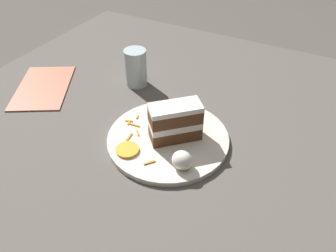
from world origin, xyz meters
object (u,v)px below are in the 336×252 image
at_px(cream_dollop, 182,160).
at_px(drinking_glass, 136,70).
at_px(orange_garnish, 128,150).
at_px(cake_slice, 175,122).
at_px(menu_card, 43,87).
at_px(plate, 168,138).

relative_size(cream_dollop, drinking_glass, 0.41).
bearing_deg(orange_garnish, cream_dollop, -174.21).
distance_m(cake_slice, drinking_glass, 0.27).
bearing_deg(menu_card, orange_garnish, 132.46).
height_order(orange_garnish, drinking_glass, drinking_glass).
distance_m(cake_slice, orange_garnish, 0.12).
xyz_separation_m(cake_slice, menu_card, (0.44, -0.02, -0.06)).
distance_m(drinking_glass, menu_card, 0.28).
height_order(plate, drinking_glass, drinking_glass).
height_order(cake_slice, drinking_glass, drinking_glass).
xyz_separation_m(cake_slice, drinking_glass, (0.21, -0.17, -0.01)).
relative_size(cake_slice, menu_card, 0.52).
bearing_deg(cake_slice, plate, -111.02).
height_order(cream_dollop, menu_card, cream_dollop).
bearing_deg(drinking_glass, plate, 138.29).
bearing_deg(cream_dollop, orange_garnish, 5.79).
xyz_separation_m(plate, drinking_glass, (0.20, -0.18, 0.04)).
xyz_separation_m(plate, menu_card, (0.43, -0.03, -0.00)).
bearing_deg(cream_dollop, menu_card, -11.72).
xyz_separation_m(cream_dollop, orange_garnish, (0.13, 0.01, -0.02)).
xyz_separation_m(cream_dollop, menu_card, (0.50, -0.10, -0.03)).
xyz_separation_m(cream_dollop, drinking_glass, (0.27, -0.25, 0.01)).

